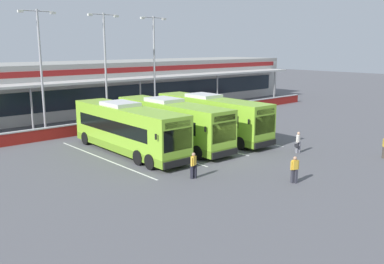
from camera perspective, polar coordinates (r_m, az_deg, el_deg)
ground_plane at (r=29.41m, az=4.50°, el=-3.84°), size 200.00×200.00×0.00m
terminal_building at (r=51.02m, az=-17.87°, el=5.74°), size 70.00×13.00×6.00m
red_barrier_wall at (r=40.43m, az=-10.45°, el=1.13°), size 60.00×0.40×1.10m
coach_bus_leftmost at (r=31.16m, az=-8.88°, el=0.32°), size 3.05×12.19×3.78m
coach_bus_left_centre at (r=33.15m, az=-2.87°, el=1.15°), size 3.05×12.19×3.78m
coach_bus_centre at (r=35.93m, az=2.65°, el=1.98°), size 3.05×12.19×3.78m
bay_stripe_far_west at (r=30.29m, az=-12.21°, el=-3.61°), size 0.14×13.00×0.01m
bay_stripe_west at (r=32.47m, az=-5.76°, el=-2.35°), size 0.14×13.00×0.01m
bay_stripe_mid_west at (r=35.02m, az=-0.19°, el=-1.24°), size 0.14×13.00×0.01m
bay_stripe_centre at (r=37.86m, az=4.58°, el=-0.28°), size 0.14×13.00×0.01m
pedestrian_with_handbag at (r=31.98m, az=14.47°, el=-1.32°), size 0.65×0.36×1.62m
pedestrian_in_dark_coat at (r=24.95m, az=14.00°, el=-4.95°), size 0.53×0.38×1.62m
pedestrian_child at (r=25.04m, az=0.22°, el=-4.53°), size 0.53×0.32×1.62m
lamp_post_west at (r=38.88m, az=-20.18°, el=8.71°), size 3.24×0.28×11.00m
lamp_post_centre at (r=41.37m, az=-11.89°, el=9.32°), size 3.24×0.28×11.00m
lamp_post_east at (r=45.17m, az=-5.25°, el=9.71°), size 3.24×0.28×11.00m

